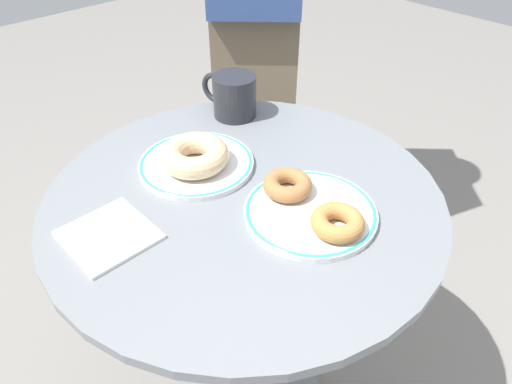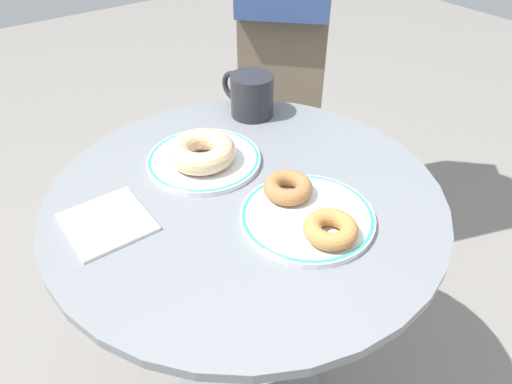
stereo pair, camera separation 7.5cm
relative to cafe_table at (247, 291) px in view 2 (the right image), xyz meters
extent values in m
cylinder|color=slate|center=(0.00, 0.00, 0.25)|extent=(0.67, 0.67, 0.02)
cylinder|color=slate|center=(0.00, 0.00, -0.10)|extent=(0.06, 0.06, 0.68)
cylinder|color=white|center=(-0.12, -0.01, 0.26)|extent=(0.21, 0.21, 0.01)
torus|color=#38B2A8|center=(-0.12, -0.01, 0.27)|extent=(0.20, 0.20, 0.01)
cylinder|color=white|center=(0.12, 0.04, 0.26)|extent=(0.21, 0.21, 0.01)
torus|color=#38B2A8|center=(0.12, 0.04, 0.27)|extent=(0.21, 0.21, 0.01)
torus|color=#E0B789|center=(-0.11, -0.02, 0.29)|extent=(0.17, 0.17, 0.04)
torus|color=#BC7F42|center=(0.17, 0.03, 0.28)|extent=(0.11, 0.11, 0.03)
torus|color=#A36B3D|center=(0.06, 0.04, 0.28)|extent=(0.09, 0.09, 0.03)
cube|color=white|center=(-0.06, -0.22, 0.26)|extent=(0.13, 0.12, 0.01)
cylinder|color=#28282D|center=(-0.21, 0.17, 0.30)|extent=(0.09, 0.09, 0.09)
torus|color=#28282D|center=(-0.26, 0.16, 0.31)|extent=(0.07, 0.03, 0.07)
cube|color=brown|center=(-0.48, 0.48, -0.04)|extent=(0.41, 0.41, 0.85)
camera|label=1|loc=(0.46, -0.41, 0.74)|focal=32.37mm
camera|label=2|loc=(0.50, -0.35, 0.74)|focal=32.37mm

